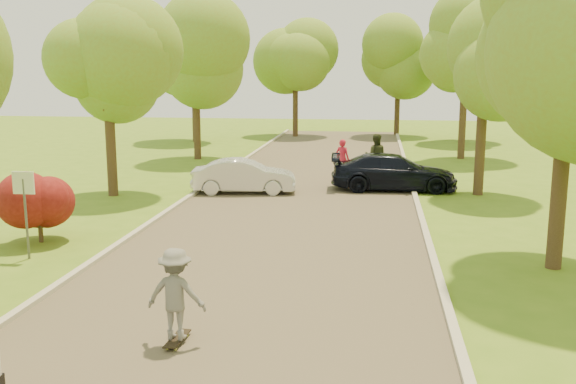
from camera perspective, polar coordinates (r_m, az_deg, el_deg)
The scene contains 20 objects.
ground at distance 11.47m, azimuth -6.09°, elevation -12.80°, with size 100.00×100.00×0.00m, color #4E761C.
road at distance 18.93m, azimuth -0.27°, elevation -3.17°, with size 8.00×60.00×0.01m, color #4C4438.
curb_left at distance 19.88m, azimuth -11.91°, elevation -2.56°, with size 0.18×60.00×0.12m, color #B2AD9E.
curb_right at distance 18.79m, azimuth 12.07°, elevation -3.34°, with size 0.18×60.00×0.12m, color #B2AD9E.
street_sign at distance 16.76m, azimuth -22.38°, elevation -0.37°, with size 0.55×0.06×2.17m.
red_shrub at distance 18.37m, azimuth -21.30°, elevation -0.86°, with size 1.70×1.70×1.95m.
tree_l_midb at distance 24.10m, azimuth -15.39°, elevation 10.46°, with size 4.30×4.20×6.62m.
tree_l_far at distance 33.42m, azimuth -7.91°, elevation 12.25°, with size 4.92×4.80×7.79m.
tree_r_midb at distance 24.51m, azimuth 17.59°, elevation 11.03°, with size 4.51×4.40×7.01m.
tree_r_far at distance 34.51m, azimuth 15.97°, elevation 12.50°, with size 5.33×5.20×8.34m.
tree_bg_a at distance 41.77m, azimuth -8.10°, elevation 11.73°, with size 5.12×5.00×7.72m.
tree_bg_b at distance 42.56m, azimuth 15.80°, elevation 11.72°, with size 5.12×5.00×7.95m.
tree_bg_c at distance 44.51m, azimuth 0.94°, elevation 11.40°, with size 4.92×4.80×7.33m.
tree_bg_d at distance 46.21m, azimuth 10.09°, elevation 11.58°, with size 5.12×5.00×7.72m.
silver_sedan at distance 24.16m, azimuth -3.94°, elevation 1.41°, with size 1.35×3.88×1.28m, color silver.
dark_sedan at distance 25.01m, azimuth 9.38°, elevation 1.75°, with size 1.96×4.81×1.40m, color black.
longboard at distance 11.32m, azimuth -9.81°, elevation -12.74°, with size 0.26×0.82×0.09m.
skateboarder at distance 11.03m, azimuth -9.94°, elevation -8.91°, with size 1.02×0.58×1.57m, color slate.
person_striped at distance 27.42m, azimuth 4.86°, elevation 2.95°, with size 0.61×0.40×1.68m, color #B91B36.
person_olive at distance 27.79m, azimuth 7.79°, elevation 3.21°, with size 0.92×0.72×1.89m, color #2F3721.
Camera 1 is at (2.61, -10.18, 4.59)m, focal length 40.00 mm.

